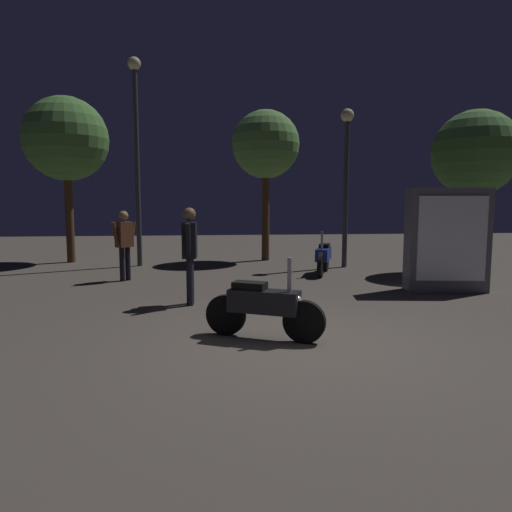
% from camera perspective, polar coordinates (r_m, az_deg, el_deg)
% --- Properties ---
extents(ground_plane, '(40.00, 40.00, 0.00)m').
position_cam_1_polar(ground_plane, '(6.19, 5.98, -10.54)').
color(ground_plane, '#4C443D').
extents(motorcycle_black_foreground, '(1.54, 0.81, 1.11)m').
position_cam_1_polar(motorcycle_black_foreground, '(6.25, 0.92, -6.17)').
color(motorcycle_black_foreground, black).
rests_on(motorcycle_black_foreground, ground_plane).
extents(motorcycle_blue_parked_left, '(0.70, 1.58, 1.11)m').
position_cam_1_polar(motorcycle_blue_parked_left, '(11.94, 8.21, -0.12)').
color(motorcycle_blue_parked_left, black).
rests_on(motorcycle_blue_parked_left, ground_plane).
extents(person_rider_beside, '(0.51, 0.55, 1.62)m').
position_cam_1_polar(person_rider_beside, '(11.20, -15.74, 1.94)').
color(person_rider_beside, black).
rests_on(person_rider_beside, ground_plane).
extents(person_bystander_far, '(0.26, 0.67, 1.72)m').
position_cam_1_polar(person_bystander_far, '(8.32, -8.07, 1.10)').
color(person_bystander_far, black).
rests_on(person_bystander_far, ground_plane).
extents(streetlamp_near, '(0.36, 0.36, 4.33)m').
position_cam_1_polar(streetlamp_near, '(13.31, 10.93, 10.73)').
color(streetlamp_near, '#38383D').
rests_on(streetlamp_near, ground_plane).
extents(streetlamp_far, '(0.36, 0.36, 5.75)m').
position_cam_1_polar(streetlamp_far, '(13.82, -14.36, 13.75)').
color(streetlamp_far, '#38383D').
rests_on(streetlamp_far, ground_plane).
extents(tree_left_bg, '(2.07, 2.07, 4.60)m').
position_cam_1_polar(tree_left_bg, '(14.71, 1.19, 13.28)').
color(tree_left_bg, '#4C331E').
rests_on(tree_left_bg, ground_plane).
extents(tree_center_bg, '(2.46, 2.46, 4.90)m').
position_cam_1_polar(tree_center_bg, '(15.30, -22.12, 12.97)').
color(tree_center_bg, '#4C331E').
rests_on(tree_center_bg, ground_plane).
extents(tree_right_bg, '(2.14, 2.14, 4.12)m').
position_cam_1_polar(tree_right_bg, '(13.28, 25.13, 11.18)').
color(tree_right_bg, '#4C331E').
rests_on(tree_right_bg, ground_plane).
extents(kiosk_billboard, '(1.65, 0.73, 2.10)m').
position_cam_1_polar(kiosk_billboard, '(10.26, 22.23, 1.82)').
color(kiosk_billboard, '#595960').
rests_on(kiosk_billboard, ground_plane).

